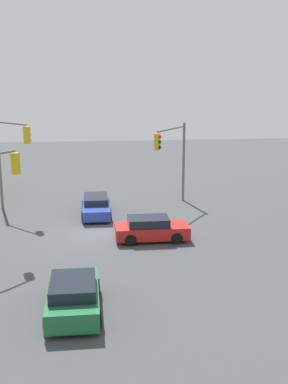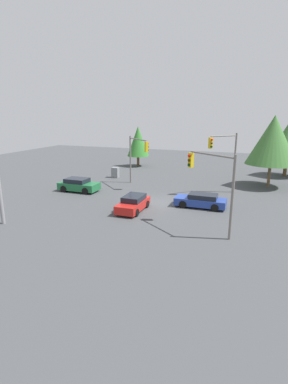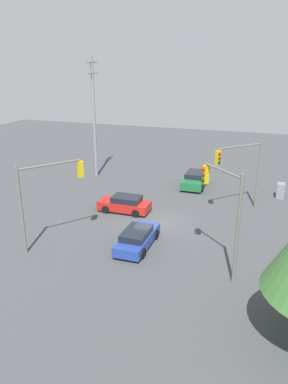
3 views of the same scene
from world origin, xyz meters
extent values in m
plane|color=#424447|center=(0.00, 0.00, 0.00)|extent=(80.00, 80.00, 0.00)
cube|color=#1E6638|center=(9.32, -1.12, 0.56)|extent=(4.20, 1.93, 0.74)
cube|color=black|center=(9.53, -1.12, 1.16)|extent=(2.31, 1.70, 0.46)
cylinder|color=black|center=(8.01, -2.04, 0.35)|extent=(0.70, 0.22, 0.70)
cylinder|color=black|center=(8.01, -0.20, 0.35)|extent=(0.70, 0.22, 0.70)
cylinder|color=black|center=(10.62, -2.04, 0.35)|extent=(0.70, 0.22, 0.70)
cylinder|color=black|center=(10.62, -0.20, 0.35)|extent=(0.70, 0.22, 0.70)
cube|color=red|center=(1.44, 2.94, 0.51)|extent=(1.72, 4.02, 0.68)
cube|color=black|center=(1.44, 2.74, 1.07)|extent=(1.51, 2.21, 0.45)
cylinder|color=black|center=(0.62, 4.18, 0.31)|extent=(0.22, 0.62, 0.62)
cylinder|color=black|center=(2.25, 4.18, 0.31)|extent=(0.22, 0.62, 0.62)
cylinder|color=black|center=(0.62, 1.69, 0.31)|extent=(0.22, 0.62, 0.62)
cylinder|color=black|center=(2.25, 1.69, 0.31)|extent=(0.22, 0.62, 0.62)
cube|color=#233D93|center=(-3.76, -0.04, 0.50)|extent=(4.44, 1.72, 0.64)
cube|color=black|center=(-3.98, -0.04, 1.02)|extent=(2.44, 1.51, 0.41)
cylinder|color=black|center=(-2.38, 0.77, 0.33)|extent=(0.66, 0.22, 0.66)
cylinder|color=black|center=(-2.38, -0.86, 0.33)|extent=(0.66, 0.22, 0.66)
cylinder|color=black|center=(-5.13, 0.77, 0.33)|extent=(0.66, 0.22, 0.66)
cylinder|color=black|center=(-5.13, -0.86, 0.33)|extent=(0.66, 0.22, 0.66)
cylinder|color=slate|center=(5.77, -6.83, 2.76)|extent=(0.18, 0.18, 5.53)
cylinder|color=slate|center=(4.25, -5.40, 5.28)|extent=(3.12, 2.96, 0.12)
cube|color=gold|center=(2.73, -3.97, 4.65)|extent=(0.44, 0.44, 1.05)
sphere|color=red|center=(2.61, -4.09, 4.99)|extent=(0.22, 0.22, 0.22)
sphere|color=#392605|center=(2.61, -4.09, 4.65)|extent=(0.22, 0.22, 0.22)
sphere|color=black|center=(2.61, -4.09, 4.32)|extent=(0.22, 0.22, 0.22)
cylinder|color=slate|center=(-6.81, 6.28, 2.81)|extent=(0.18, 0.18, 5.63)
cylinder|color=slate|center=(-5.19, 5.09, 5.38)|extent=(3.31, 2.47, 0.12)
cube|color=gold|center=(-3.57, 3.91, 4.75)|extent=(0.44, 0.43, 1.05)
sphere|color=red|center=(-3.47, 4.05, 5.09)|extent=(0.22, 0.22, 0.22)
sphere|color=#392605|center=(-3.47, 4.05, 4.75)|extent=(0.22, 0.22, 0.22)
sphere|color=black|center=(-3.47, 4.05, 4.42)|extent=(0.22, 0.22, 0.22)
cylinder|color=slate|center=(-6.03, -6.35, 3.07)|extent=(0.18, 0.18, 6.14)
cylinder|color=slate|center=(-4.91, -5.26, 5.89)|extent=(2.32, 2.25, 0.12)
cube|color=gold|center=(-3.79, -4.18, 5.26)|extent=(0.44, 0.44, 1.05)
sphere|color=red|center=(-3.91, -4.06, 5.60)|extent=(0.22, 0.22, 0.22)
sphere|color=#392605|center=(-3.91, -4.06, 5.26)|extent=(0.22, 0.22, 0.22)
sphere|color=black|center=(-3.91, -4.06, 4.93)|extent=(0.22, 0.22, 0.22)
cube|color=gray|center=(8.73, -8.77, 0.66)|extent=(0.88, 0.65, 1.31)
cylinder|color=brown|center=(-11.82, -17.42, 1.17)|extent=(0.46, 0.46, 2.34)
cylinder|color=brown|center=(9.09, -17.75, 0.80)|extent=(0.40, 0.40, 1.60)
cone|color=#337A2D|center=(9.09, -17.75, 3.87)|extent=(3.33, 3.33, 4.53)
cylinder|color=brown|center=(-9.62, -10.39, 1.28)|extent=(0.33, 0.33, 2.56)
cone|color=#3D7033|center=(-9.62, -10.39, 5.23)|extent=(5.53, 5.53, 5.32)
camera|label=1|loc=(26.42, -0.35, 8.86)|focal=45.00mm
camera|label=2|loc=(-7.90, 25.41, 8.09)|focal=28.00mm
camera|label=3|loc=(-24.13, -7.42, 11.40)|focal=35.00mm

